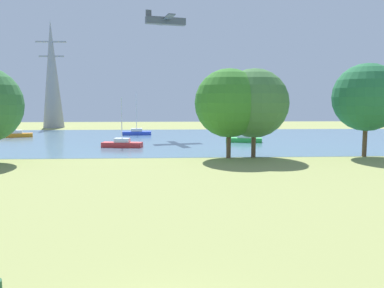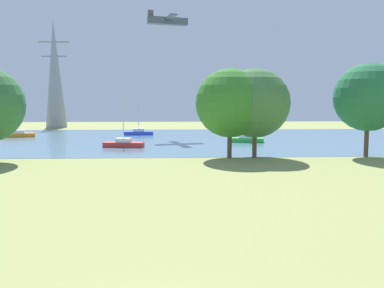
{
  "view_description": "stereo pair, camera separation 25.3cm",
  "coord_description": "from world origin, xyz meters",
  "px_view_note": "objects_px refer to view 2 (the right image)",
  "views": [
    {
      "loc": [
        0.28,
        -7.86,
        5.4
      ],
      "look_at": [
        1.82,
        20.1,
        2.42
      ],
      "focal_mm": 36.57,
      "sensor_mm": 36.0,
      "label": 1
    },
    {
      "loc": [
        0.53,
        -7.87,
        5.4
      ],
      "look_at": [
        1.82,
        20.1,
        2.42
      ],
      "focal_mm": 36.57,
      "sensor_mm": 36.0,
      "label": 2
    }
  ],
  "objects_px": {
    "tree_mid_shore": "(368,97)",
    "electricity_pylon": "(55,74)",
    "sailboat_blue": "(139,132)",
    "sailboat_green": "(246,139)",
    "sailboat_orange": "(19,134)",
    "sailboat_red": "(124,144)",
    "light_aircraft": "(167,21)",
    "tree_east_near": "(230,103)",
    "tree_east_far": "(255,103)"
  },
  "relations": [
    {
      "from": "tree_mid_shore",
      "to": "electricity_pylon",
      "type": "relative_size",
      "value": 0.41
    },
    {
      "from": "sailboat_blue",
      "to": "electricity_pylon",
      "type": "xyz_separation_m",
      "value": [
        -19.43,
        20.32,
        10.87
      ]
    },
    {
      "from": "sailboat_green",
      "to": "sailboat_orange",
      "type": "height_order",
      "value": "sailboat_orange"
    },
    {
      "from": "sailboat_blue",
      "to": "tree_mid_shore",
      "type": "distance_m",
      "value": 37.47
    },
    {
      "from": "sailboat_blue",
      "to": "electricity_pylon",
      "type": "height_order",
      "value": "electricity_pylon"
    },
    {
      "from": "sailboat_orange",
      "to": "sailboat_red",
      "type": "height_order",
      "value": "sailboat_orange"
    },
    {
      "from": "sailboat_blue",
      "to": "light_aircraft",
      "type": "height_order",
      "value": "light_aircraft"
    },
    {
      "from": "tree_east_near",
      "to": "light_aircraft",
      "type": "height_order",
      "value": "light_aircraft"
    },
    {
      "from": "electricity_pylon",
      "to": "sailboat_green",
      "type": "bearing_deg",
      "value": -43.37
    },
    {
      "from": "tree_mid_shore",
      "to": "electricity_pylon",
      "type": "distance_m",
      "value": 65.4
    },
    {
      "from": "tree_mid_shore",
      "to": "light_aircraft",
      "type": "bearing_deg",
      "value": 127.85
    },
    {
      "from": "sailboat_blue",
      "to": "sailboat_orange",
      "type": "distance_m",
      "value": 18.67
    },
    {
      "from": "tree_east_far",
      "to": "sailboat_orange",
      "type": "bearing_deg",
      "value": 143.2
    },
    {
      "from": "sailboat_red",
      "to": "light_aircraft",
      "type": "xyz_separation_m",
      "value": [
        5.12,
        16.34,
        17.82
      ]
    },
    {
      "from": "sailboat_orange",
      "to": "light_aircraft",
      "type": "xyz_separation_m",
      "value": [
        23.31,
        1.62,
        17.8
      ]
    },
    {
      "from": "sailboat_blue",
      "to": "tree_east_near",
      "type": "distance_m",
      "value": 30.15
    },
    {
      "from": "tree_east_far",
      "to": "sailboat_blue",
      "type": "bearing_deg",
      "value": 116.87
    },
    {
      "from": "light_aircraft",
      "to": "tree_mid_shore",
      "type": "bearing_deg",
      "value": -52.15
    },
    {
      "from": "sailboat_orange",
      "to": "tree_east_near",
      "type": "distance_m",
      "value": 38.72
    },
    {
      "from": "sailboat_blue",
      "to": "sailboat_green",
      "type": "distance_m",
      "value": 20.18
    },
    {
      "from": "light_aircraft",
      "to": "tree_east_near",
      "type": "bearing_deg",
      "value": -76.23
    },
    {
      "from": "sailboat_green",
      "to": "light_aircraft",
      "type": "height_order",
      "value": "light_aircraft"
    },
    {
      "from": "tree_east_far",
      "to": "electricity_pylon",
      "type": "distance_m",
      "value": 58.33
    },
    {
      "from": "tree_mid_shore",
      "to": "tree_east_far",
      "type": "bearing_deg",
      "value": 179.32
    },
    {
      "from": "tree_mid_shore",
      "to": "tree_east_near",
      "type": "bearing_deg",
      "value": -179.35
    },
    {
      "from": "sailboat_green",
      "to": "sailboat_orange",
      "type": "relative_size",
      "value": 0.81
    },
    {
      "from": "tree_east_far",
      "to": "light_aircraft",
      "type": "relative_size",
      "value": 1.03
    },
    {
      "from": "sailboat_orange",
      "to": "tree_east_far",
      "type": "distance_m",
      "value": 40.51
    },
    {
      "from": "sailboat_red",
      "to": "tree_mid_shore",
      "type": "distance_m",
      "value": 27.48
    },
    {
      "from": "sailboat_blue",
      "to": "sailboat_green",
      "type": "xyz_separation_m",
      "value": [
        15.61,
        -12.78,
        -0.02
      ]
    },
    {
      "from": "sailboat_green",
      "to": "tree_east_far",
      "type": "relative_size",
      "value": 0.66
    },
    {
      "from": "tree_east_far",
      "to": "tree_mid_shore",
      "type": "relative_size",
      "value": 0.94
    },
    {
      "from": "electricity_pylon",
      "to": "tree_east_far",
      "type": "bearing_deg",
      "value": -55.06
    },
    {
      "from": "sailboat_red",
      "to": "tree_east_near",
      "type": "distance_m",
      "value": 15.79
    },
    {
      "from": "sailboat_orange",
      "to": "electricity_pylon",
      "type": "xyz_separation_m",
      "value": [
        -1.02,
        23.47,
        10.87
      ]
    },
    {
      "from": "sailboat_red",
      "to": "tree_east_far",
      "type": "xyz_separation_m",
      "value": [
        14.02,
        -9.37,
        4.87
      ]
    },
    {
      "from": "tree_east_near",
      "to": "tree_mid_shore",
      "type": "xyz_separation_m",
      "value": [
        13.71,
        0.16,
        0.57
      ]
    },
    {
      "from": "sailboat_orange",
      "to": "sailboat_red",
      "type": "relative_size",
      "value": 1.18
    },
    {
      "from": "tree_mid_shore",
      "to": "light_aircraft",
      "type": "relative_size",
      "value": 1.1
    },
    {
      "from": "sailboat_red",
      "to": "tree_mid_shore",
      "type": "relative_size",
      "value": 0.65
    },
    {
      "from": "tree_east_near",
      "to": "tree_mid_shore",
      "type": "relative_size",
      "value": 0.94
    },
    {
      "from": "sailboat_red",
      "to": "sailboat_orange",
      "type": "bearing_deg",
      "value": 141.01
    },
    {
      "from": "sailboat_red",
      "to": "tree_mid_shore",
      "type": "xyz_separation_m",
      "value": [
        25.21,
        -9.5,
        5.45
      ]
    },
    {
      "from": "sailboat_blue",
      "to": "tree_east_near",
      "type": "xyz_separation_m",
      "value": [
        11.28,
        -27.53,
        4.87
      ]
    },
    {
      "from": "sailboat_orange",
      "to": "sailboat_red",
      "type": "xyz_separation_m",
      "value": [
        18.19,
        -14.72,
        -0.01
      ]
    },
    {
      "from": "sailboat_blue",
      "to": "electricity_pylon",
      "type": "bearing_deg",
      "value": 133.71
    },
    {
      "from": "tree_east_near",
      "to": "light_aircraft",
      "type": "distance_m",
      "value": 29.73
    },
    {
      "from": "tree_east_near",
      "to": "tree_east_far",
      "type": "height_order",
      "value": "tree_east_far"
    },
    {
      "from": "tree_mid_shore",
      "to": "light_aircraft",
      "type": "distance_m",
      "value": 34.99
    },
    {
      "from": "tree_mid_shore",
      "to": "electricity_pylon",
      "type": "bearing_deg",
      "value": 132.96
    }
  ]
}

